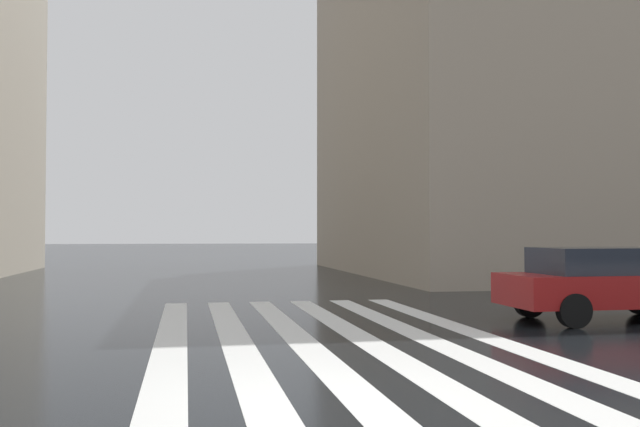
% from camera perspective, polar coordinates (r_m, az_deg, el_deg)
% --- Properties ---
extents(ground_plane, '(220.00, 220.00, 0.00)m').
position_cam_1_polar(ground_plane, '(7.07, 0.46, -15.39)').
color(ground_plane, black).
extents(zebra_crossing, '(13.00, 5.50, 0.01)m').
position_cam_1_polar(zebra_crossing, '(11.10, 1.16, -10.32)').
color(zebra_crossing, silver).
rests_on(zebra_crossing, ground_plane).
extents(haussmann_block_corner, '(17.69, 26.02, 18.69)m').
position_cam_1_polar(haussmann_block_corner, '(35.22, 24.37, 10.76)').
color(haussmann_block_corner, tan).
rests_on(haussmann_block_corner, ground_plane).
extents(car_red, '(1.85, 4.10, 1.41)m').
position_cam_1_polar(car_red, '(14.64, 22.34, -5.13)').
color(car_red, maroon).
rests_on(car_red, ground_plane).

